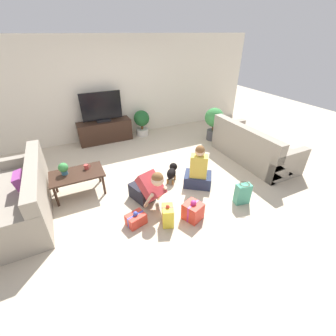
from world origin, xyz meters
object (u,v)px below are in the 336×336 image
object	(u,v)px
dog	(172,172)
gift_box_b	(168,215)
person_sitting	(198,172)
tabletop_plant	(63,168)
potted_plant_corner_right	(214,121)
gift_bag_a	(243,194)
coffee_table	(77,176)
mug	(86,167)
potted_plant_back_right	(142,121)
tv	(102,108)
gift_box_a	(136,219)
gift_box_c	(193,211)
person_kneeling	(148,188)
tv_console	(105,131)
sofa_right	(252,148)
sofa_left	(20,199)

from	to	relation	value
dog	gift_box_b	bearing A→B (deg)	99.66
person_sitting	tabletop_plant	size ratio (longest dim) A/B	3.99
potted_plant_corner_right	gift_bag_a	size ratio (longest dim) A/B	2.19
coffee_table	person_sitting	xyz separation A→B (m)	(2.13, -0.75, -0.07)
person_sitting	mug	size ratio (longest dim) A/B	7.41
potted_plant_back_right	tabletop_plant	bearing A→B (deg)	-137.16
tv	potted_plant_back_right	size ratio (longest dim) A/B	1.41
potted_plant_back_right	gift_box_a	size ratio (longest dim) A/B	2.17
person_sitting	gift_box_c	distance (m)	0.96
person_kneeling	tv_console	bearing A→B (deg)	73.57
tv	potted_plant_corner_right	bearing A→B (deg)	-23.86
person_sitting	gift_bag_a	bearing A→B (deg)	153.68
sofa_right	coffee_table	size ratio (longest dim) A/B	2.17
gift_box_c	gift_bag_a	bearing A→B (deg)	-2.22
tv	person_kneeling	distance (m)	3.08
potted_plant_back_right	dog	size ratio (longest dim) A/B	1.76
gift_bag_a	tabletop_plant	xyz separation A→B (m)	(-2.74, 1.62, 0.36)
tv	gift_bag_a	size ratio (longest dim) A/B	2.54
sofa_right	dog	xyz separation A→B (m)	(-2.09, 0.03, -0.09)
dog	tabletop_plant	xyz separation A→B (m)	(-1.94, 0.44, 0.35)
sofa_right	gift_bag_a	size ratio (longest dim) A/B	4.96
coffee_table	person_sitting	size ratio (longest dim) A/B	1.05
dog	tv	bearing A→B (deg)	-33.59
coffee_table	sofa_right	bearing A→B (deg)	-5.98
person_kneeling	gift_bag_a	xyz separation A→B (m)	(1.50, -0.70, -0.14)
person_sitting	gift_box_b	world-z (taller)	person_sitting
sofa_left	mug	xyz separation A→B (m)	(1.12, 0.25, 0.18)
tv_console	tabletop_plant	world-z (taller)	tabletop_plant
tabletop_plant	tv	bearing A→B (deg)	61.11
sofa_left	mug	bearing A→B (deg)	102.85
person_kneeling	gift_box_c	size ratio (longest dim) A/B	2.16
person_kneeling	mug	world-z (taller)	person_kneeling
sofa_right	dog	bearing A→B (deg)	89.26
potted_plant_back_right	dog	distance (m)	2.52
tv	potted_plant_corner_right	xyz separation A→B (m)	(2.73, -1.21, -0.36)
sofa_right	gift_box_b	distance (m)	2.90
potted_plant_corner_right	gift_box_b	distance (m)	3.53
coffee_table	gift_box_a	world-z (taller)	coffee_table
coffee_table	potted_plant_corner_right	bearing A→B (deg)	14.61
gift_box_a	coffee_table	bearing A→B (deg)	119.14
potted_plant_corner_right	person_kneeling	size ratio (longest dim) A/B	1.14
sofa_right	potted_plant_corner_right	world-z (taller)	potted_plant_corner_right
potted_plant_corner_right	mug	world-z (taller)	potted_plant_corner_right
person_sitting	dog	world-z (taller)	person_sitting
coffee_table	dog	size ratio (longest dim) A/B	2.24
sofa_right	person_sitting	distance (m)	1.75
sofa_left	mug	distance (m)	1.16
person_kneeling	gift_box_a	bearing A→B (deg)	-152.12
mug	person_kneeling	bearing A→B (deg)	-47.48
tabletop_plant	tv_console	bearing A→B (deg)	61.11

